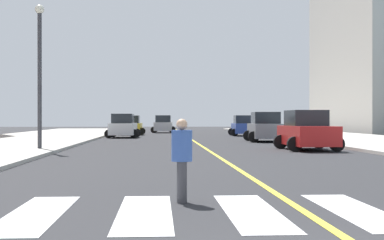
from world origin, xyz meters
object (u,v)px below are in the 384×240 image
car_gray_nearest (266,128)px  street_lamp (40,63)px  pedestrian_crossing (182,157)px  car_blue_fifth (244,126)px  car_white_second (123,127)px  car_red_fourth (307,131)px  car_silver_sixth (163,125)px  car_yellow_third (131,126)px

car_gray_nearest → street_lamp: size_ratio=0.67×
pedestrian_crossing → car_blue_fifth: bearing=-12.5°
car_white_second → car_red_fourth: car_red_fourth is taller
street_lamp → car_white_second: bearing=82.2°
pedestrian_crossing → car_gray_nearest: bearing=-16.2°
car_white_second → street_lamp: 20.58m
car_red_fourth → car_blue_fifth: size_ratio=1.06×
car_red_fourth → street_lamp: bearing=0.3°
car_red_fourth → car_silver_sixth: car_red_fourth is taller
car_gray_nearest → street_lamp: street_lamp is taller
car_blue_fifth → car_gray_nearest: bearing=89.6°
car_blue_fifth → car_silver_sixth: size_ratio=0.96×
car_red_fourth → car_gray_nearest: bearing=-91.4°
car_yellow_third → car_silver_sixth: car_silver_sixth is taller
pedestrian_crossing → car_red_fourth: bearing=-24.0°
car_yellow_third → pedestrian_crossing: (3.18, -45.79, -0.02)m
car_red_fourth → car_blue_fifth: bearing=-92.7°
car_white_second → car_blue_fifth: car_white_second is taller
car_silver_sixth → car_white_second: bearing=-99.3°
car_white_second → pedestrian_crossing: 37.65m
car_white_second → car_yellow_third: (0.27, 8.30, -0.05)m
car_gray_nearest → street_lamp: 17.67m
car_white_second → car_red_fourth: size_ratio=0.99×
car_white_second → car_blue_fifth: bearing=25.7°
car_blue_fifth → car_silver_sixth: 14.24m
street_lamp → car_yellow_third: bearing=83.9°
car_white_second → car_silver_sixth: bearing=80.4°
car_blue_fifth → car_silver_sixth: (-7.38, 12.18, 0.03)m
car_gray_nearest → car_yellow_third: 19.92m
car_gray_nearest → car_silver_sixth: size_ratio=1.04×
car_yellow_third → car_blue_fifth: (10.60, -3.53, 0.00)m
car_blue_fifth → car_yellow_third: bearing=-16.9°
pedestrian_crossing → car_white_second: bearing=2.8°
car_yellow_third → car_red_fourth: size_ratio=0.94×
car_silver_sixth → car_red_fourth: bearing=-76.8°
car_gray_nearest → car_red_fourth: (0.08, -10.78, -0.02)m
car_red_fourth → car_silver_sixth: (-7.01, 36.56, -0.02)m
car_yellow_third → street_lamp: (-3.04, -28.41, 3.40)m
car_gray_nearest → car_white_second: size_ratio=1.02×
street_lamp → car_blue_fifth: bearing=61.3°
car_white_second → pedestrian_crossing: (3.45, -37.49, -0.07)m
car_blue_fifth → pedestrian_crossing: 42.90m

